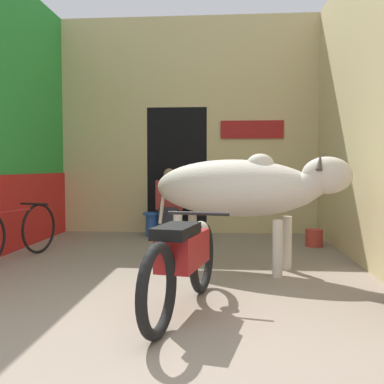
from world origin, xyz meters
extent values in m
plane|color=gray|center=(0.00, 0.00, 0.00)|extent=(30.00, 30.00, 0.00)
cube|color=#D1BC84|center=(0.00, 5.48, 3.10)|extent=(4.65, 0.18, 1.62)
cube|color=#D1BC84|center=(-1.54, 5.48, 1.14)|extent=(1.58, 0.18, 2.28)
cube|color=#D1BC84|center=(1.34, 5.48, 1.14)|extent=(1.98, 0.18, 2.28)
cube|color=black|center=(-0.20, 5.84, 1.14)|extent=(1.09, 0.90, 2.28)
cube|color=maroon|center=(1.15, 5.37, 1.87)|extent=(1.12, 0.03, 0.32)
cube|color=#D1BC84|center=(2.42, 2.69, 1.95)|extent=(0.18, 5.39, 3.91)
ellipsoid|color=beige|center=(0.77, 2.56, 0.95)|extent=(2.12, 1.42, 0.67)
ellipsoid|color=beige|center=(1.09, 2.43, 1.23)|extent=(0.40, 0.38, 0.25)
cylinder|color=beige|center=(1.61, 2.21, 1.01)|extent=(0.53, 0.46, 0.44)
ellipsoid|color=beige|center=(1.78, 2.14, 1.11)|extent=(0.63, 0.52, 0.40)
cylinder|color=beige|center=(-0.11, 2.93, 0.76)|extent=(0.13, 0.09, 0.57)
cylinder|color=beige|center=(1.41, 2.50, 0.31)|extent=(0.11, 0.11, 0.63)
cylinder|color=beige|center=(1.26, 2.14, 0.31)|extent=(0.11, 0.11, 0.63)
cylinder|color=beige|center=(0.27, 2.98, 0.31)|extent=(0.11, 0.11, 0.63)
cylinder|color=beige|center=(0.12, 2.62, 0.31)|extent=(0.11, 0.11, 0.63)
cone|color=#473D33|center=(1.78, 2.29, 1.26)|extent=(0.12, 0.17, 0.21)
cone|color=#473D33|center=(1.68, 2.03, 1.26)|extent=(0.12, 0.17, 0.21)
torus|color=black|center=(0.23, 0.30, 0.34)|extent=(0.22, 0.68, 0.68)
torus|color=black|center=(0.48, 1.48, 0.34)|extent=(0.22, 0.68, 0.68)
cube|color=maroon|center=(0.35, 0.89, 0.52)|extent=(0.41, 0.71, 0.28)
cube|color=black|center=(0.32, 0.71, 0.70)|extent=(0.36, 0.57, 0.09)
cylinder|color=black|center=(0.45, 1.35, 0.77)|extent=(0.57, 0.15, 0.03)
sphere|color=silver|center=(0.47, 1.43, 0.62)|extent=(0.15, 0.15, 0.15)
torus|color=black|center=(-1.90, 3.27, 0.35)|extent=(0.21, 0.68, 0.70)
cylinder|color=red|center=(-2.03, 2.79, 0.63)|extent=(0.24, 0.80, 0.03)
cylinder|color=black|center=(-1.92, 3.18, 0.70)|extent=(0.43, 0.14, 0.03)
cube|color=#282833|center=(-0.28, 4.75, 0.21)|extent=(0.32, 0.14, 0.41)
cube|color=#282833|center=(-0.28, 4.84, 0.46)|extent=(0.32, 0.32, 0.11)
cube|color=maroon|center=(-0.28, 4.91, 0.72)|extent=(0.45, 0.20, 0.51)
sphere|color=#937051|center=(-0.28, 4.91, 1.08)|extent=(0.20, 0.20, 0.20)
cylinder|color=#2856B2|center=(-0.58, 4.93, 0.19)|extent=(0.24, 0.24, 0.38)
cylinder|color=#2856B2|center=(-0.58, 4.93, 0.40)|extent=(0.34, 0.34, 0.04)
cylinder|color=#C63D33|center=(2.03, 4.11, 0.13)|extent=(0.26, 0.26, 0.26)
camera|label=1|loc=(0.71, -2.75, 1.19)|focal=42.00mm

